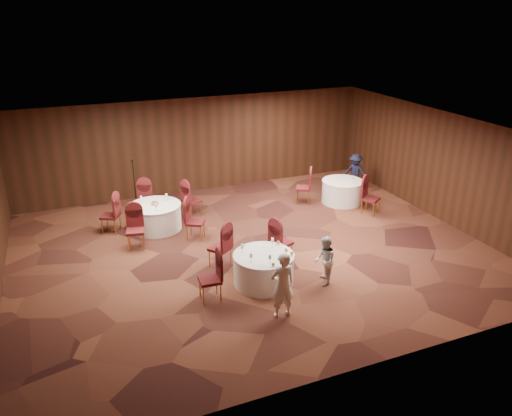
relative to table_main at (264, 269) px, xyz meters
name	(u,v)px	position (x,y,z in m)	size (l,w,h in m)	color
ground	(252,250)	(0.37, 1.64, -0.38)	(12.00, 12.00, 0.00)	black
room_shell	(252,180)	(0.37, 1.64, 1.59)	(12.00, 12.00, 12.00)	silver
table_main	(264,269)	(0.00, 0.00, 0.00)	(1.41, 1.41, 0.74)	white
table_left	(156,216)	(-1.67, 3.97, 0.00)	(1.47, 1.47, 0.74)	white
table_right	(342,191)	(4.37, 3.73, 0.00)	(1.32, 1.32, 0.74)	white
chairs_main	(238,255)	(-0.39, 0.61, 0.12)	(2.81, 1.99, 1.00)	#420D18
chairs_left	(156,212)	(-1.65, 3.97, 0.12)	(3.14, 3.06, 1.00)	#420D18
chairs_right	(336,193)	(3.93, 3.39, 0.12)	(2.18, 2.36, 1.00)	#420D18
tabletop_main	(272,251)	(0.16, -0.10, 0.47)	(1.12, 1.08, 0.22)	silver
tabletop_left	(155,202)	(-1.67, 3.97, 0.45)	(0.79, 0.81, 0.22)	silver
tabletop_right	(353,178)	(4.56, 3.47, 0.52)	(0.08, 0.08, 0.22)	silver
mic_stand	(136,197)	(-1.98, 5.40, 0.12)	(0.24, 0.24, 1.68)	black
woman_a	(282,285)	(-0.16, -1.35, 0.35)	(0.53, 0.35, 1.46)	white
woman_b	(324,261)	(1.29, -0.53, 0.21)	(0.57, 0.44, 1.17)	silver
man_c	(355,172)	(5.38, 4.56, 0.27)	(0.84, 0.48, 1.30)	black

